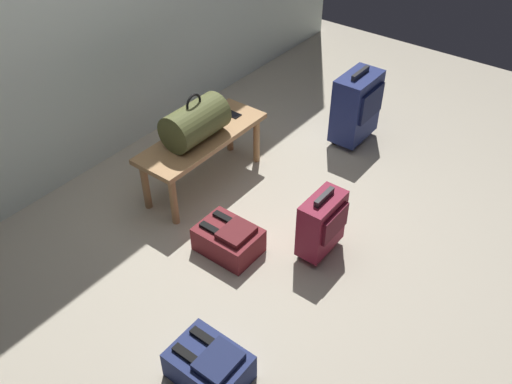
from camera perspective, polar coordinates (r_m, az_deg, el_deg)
name	(u,v)px	position (r m, az deg, el deg)	size (l,w,h in m)	color
ground_plane	(277,238)	(3.50, 2.17, -4.87)	(6.60, 6.60, 0.00)	#B2A893
bench	(203,143)	(3.75, -5.63, 5.17)	(1.00, 0.36, 0.41)	#A87A4C
duffel_bag_olive	(195,122)	(3.61, -6.42, 7.33)	(0.44, 0.26, 0.34)	#51562D
cell_phone	(231,114)	(3.93, -2.65, 8.25)	(0.07, 0.14, 0.01)	black
suitcase_upright_navy	(357,106)	(4.29, 10.54, 8.90)	(0.40, 0.25, 0.61)	navy
suitcase_small_burgundy	(322,223)	(3.27, 6.97, -3.28)	(0.32, 0.19, 0.46)	maroon
backpack_navy	(210,365)	(2.80, -4.91, -17.73)	(0.28, 0.38, 0.21)	navy
backpack_maroon	(229,239)	(3.36, -2.87, -4.98)	(0.28, 0.38, 0.21)	maroon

